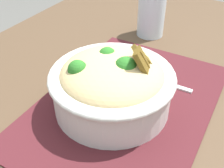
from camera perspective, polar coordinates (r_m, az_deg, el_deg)
The scene contains 5 objects.
table at distance 0.56m, azimuth 1.25°, elevation -9.54°, with size 1.20×0.81×0.74m.
placemat at distance 0.52m, azimuth 2.79°, elevation -3.99°, with size 0.41×0.29×0.00m, color #47191E.
bowl at distance 0.48m, azimuth 0.01°, elevation 0.13°, with size 0.21×0.21×0.12m.
fork at distance 0.57m, azimuth 8.90°, elevation 0.73°, with size 0.02×0.13×0.00m.
drinking_glass at distance 0.73m, azimuth 7.81°, elevation 13.20°, with size 0.07×0.07×0.11m.
Camera 1 is at (-0.34, -0.19, 1.08)m, focal length 45.75 mm.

